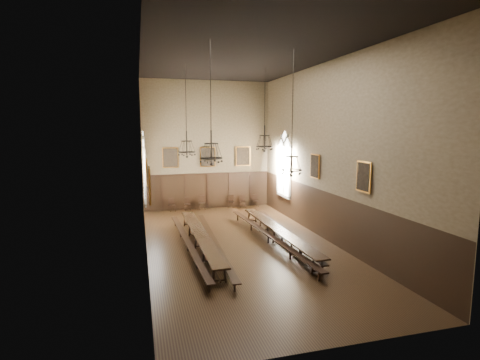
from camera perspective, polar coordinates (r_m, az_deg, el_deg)
name	(u,v)px	position (r m, az deg, el deg)	size (l,w,h in m)	color
floor	(241,245)	(18.69, 0.15, -9.94)	(9.00, 18.00, 0.02)	black
ceiling	(241,56)	(18.08, 0.16, 18.39)	(9.00, 18.00, 0.02)	black
wall_back	(207,145)	(26.61, -5.02, 5.26)	(9.00, 0.02, 9.00)	#756348
wall_front	(338,179)	(9.49, 14.75, 0.22)	(9.00, 0.02, 9.00)	#756348
wall_left	(143,156)	(17.19, -14.52, 3.58)	(0.02, 18.00, 9.00)	#756348
wall_right	(327,152)	(19.51, 13.07, 4.12)	(0.02, 18.00, 9.00)	#756348
wainscot_panelling	(241,221)	(18.34, 0.15, -6.20)	(9.00, 18.00, 2.50)	black
table_left	(200,241)	(18.25, -6.08, -9.19)	(0.71, 9.47, 0.74)	black
table_right	(278,235)	(19.11, 5.78, -8.41)	(0.80, 9.36, 0.73)	black
bench_left_outer	(188,245)	(17.99, -7.96, -9.73)	(0.61, 10.22, 0.46)	black
bench_left_inner	(214,243)	(18.04, -4.03, -9.61)	(0.73, 10.35, 0.47)	black
bench_right_inner	(268,237)	(18.97, 4.33, -8.70)	(0.95, 10.71, 0.48)	black
bench_right_outer	(286,235)	(19.60, 7.00, -8.27)	(0.91, 9.74, 0.44)	black
chair_1	(172,207)	(26.39, -10.30, -4.13)	(0.48, 0.48, 0.90)	black
chair_2	(187,207)	(26.47, -8.01, -4.02)	(0.42, 0.42, 0.92)	black
chair_3	(202,205)	(26.58, -5.81, -3.88)	(0.48, 0.48, 1.00)	black
chair_5	(231,204)	(27.08, -1.43, -3.67)	(0.52, 0.52, 0.93)	black
chair_6	(243,204)	(27.26, 0.41, -3.61)	(0.45, 0.45, 0.89)	black
chair_7	(255,203)	(27.52, 2.34, -3.52)	(0.40, 0.40, 0.87)	black
chandelier_back_left	(187,147)	(20.13, -8.11, 5.07)	(0.91, 0.91, 4.71)	black
chandelier_back_right	(264,142)	(20.98, 3.75, 5.86)	(0.94, 0.94, 4.47)	black
chandelier_front_left	(211,150)	(14.48, -4.39, 4.52)	(0.87, 0.87, 4.58)	black
chandelier_front_right	(292,163)	(16.34, 7.85, 2.65)	(0.91, 0.91, 5.24)	black
portrait_back_0	(170,158)	(26.19, -10.56, 3.36)	(1.10, 0.12, 1.40)	orange
portrait_back_1	(208,157)	(26.53, -4.95, 3.53)	(1.10, 0.12, 1.40)	orange
portrait_back_2	(243,156)	(27.11, 0.47, 3.65)	(1.10, 0.12, 1.40)	orange
portrait_left_0	(146,171)	(18.26, -14.07, 1.32)	(0.12, 1.00, 1.30)	orange
portrait_left_1	(149,185)	(13.80, -13.66, -0.75)	(0.12, 1.00, 1.30)	orange
portrait_right_0	(315,166)	(20.40, 11.35, 2.08)	(0.12, 1.00, 1.30)	orange
portrait_right_1	(364,177)	(16.53, 18.31, 0.48)	(0.12, 1.00, 1.30)	orange
window_right	(284,164)	(24.54, 6.74, 2.44)	(0.20, 2.20, 4.60)	white
window_left	(144,168)	(22.77, -14.43, 1.82)	(0.20, 2.20, 4.60)	white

